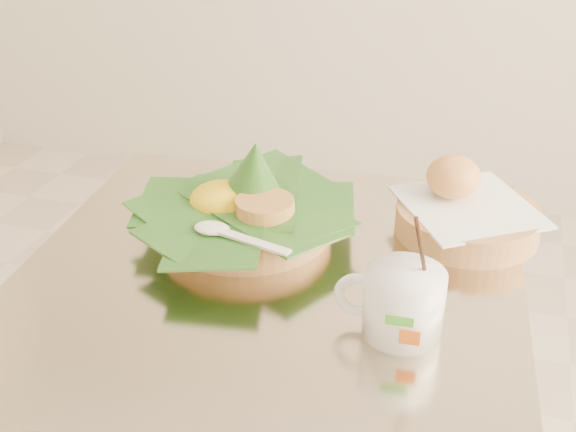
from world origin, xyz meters
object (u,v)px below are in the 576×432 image
(cafe_table, at_px, (271,390))
(coffee_mug, at_px, (401,301))
(bread_basket, at_px, (465,212))
(rice_basket, at_px, (246,206))

(cafe_table, bearing_deg, coffee_mug, -23.08)
(cafe_table, distance_m, coffee_mug, 0.34)
(cafe_table, height_order, bread_basket, bread_basket)
(cafe_table, xyz_separation_m, bread_basket, (0.25, 0.20, 0.25))
(bread_basket, relative_size, coffee_mug, 1.51)
(rice_basket, relative_size, coffee_mug, 1.93)
(bread_basket, distance_m, coffee_mug, 0.28)
(rice_basket, height_order, coffee_mug, coffee_mug)
(cafe_table, relative_size, coffee_mug, 4.42)
(rice_basket, distance_m, bread_basket, 0.34)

